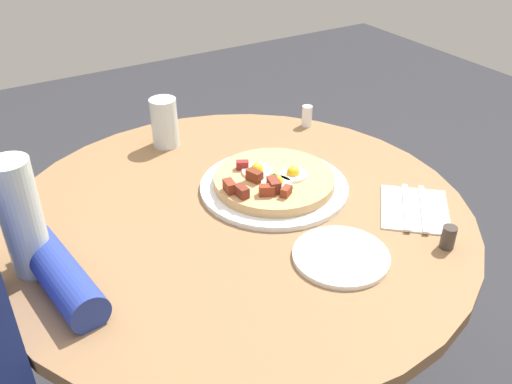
% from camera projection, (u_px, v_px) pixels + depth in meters
% --- Properties ---
extents(dining_table, '(1.00, 1.00, 0.73)m').
position_uv_depth(dining_table, '(238.00, 273.00, 1.27)').
color(dining_table, olive).
rests_on(dining_table, ground_plane).
extents(pizza_plate, '(0.33, 0.33, 0.01)m').
position_uv_depth(pizza_plate, '(274.00, 187.00, 1.26)').
color(pizza_plate, white).
rests_on(pizza_plate, dining_table).
extents(breakfast_pizza, '(0.27, 0.27, 0.05)m').
position_uv_depth(breakfast_pizza, '(273.00, 180.00, 1.24)').
color(breakfast_pizza, tan).
rests_on(breakfast_pizza, pizza_plate).
extents(bread_plate, '(0.18, 0.18, 0.01)m').
position_uv_depth(bread_plate, '(341.00, 256.00, 1.05)').
color(bread_plate, white).
rests_on(bread_plate, dining_table).
extents(napkin, '(0.22, 0.22, 0.00)m').
position_uv_depth(napkin, '(414.00, 209.00, 1.19)').
color(napkin, white).
rests_on(napkin, dining_table).
extents(fork, '(0.13, 0.14, 0.00)m').
position_uv_depth(fork, '(406.00, 207.00, 1.19)').
color(fork, silver).
rests_on(fork, napkin).
extents(knife, '(0.13, 0.14, 0.00)m').
position_uv_depth(knife, '(423.00, 208.00, 1.18)').
color(knife, silver).
rests_on(knife, napkin).
extents(water_glass, '(0.07, 0.07, 0.13)m').
position_uv_depth(water_glass, '(164.00, 123.00, 1.41)').
color(water_glass, silver).
rests_on(water_glass, dining_table).
extents(water_bottle, '(0.07, 0.07, 0.23)m').
position_uv_depth(water_bottle, '(22.00, 218.00, 0.96)').
color(water_bottle, silver).
rests_on(water_bottle, dining_table).
extents(salt_shaker, '(0.03, 0.03, 0.06)m').
position_uv_depth(salt_shaker, '(307.00, 116.00, 1.52)').
color(salt_shaker, white).
rests_on(salt_shaker, dining_table).
extents(pepper_shaker, '(0.03, 0.03, 0.05)m').
position_uv_depth(pepper_shaker, '(448.00, 237.00, 1.07)').
color(pepper_shaker, '#3F3833').
rests_on(pepper_shaker, dining_table).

